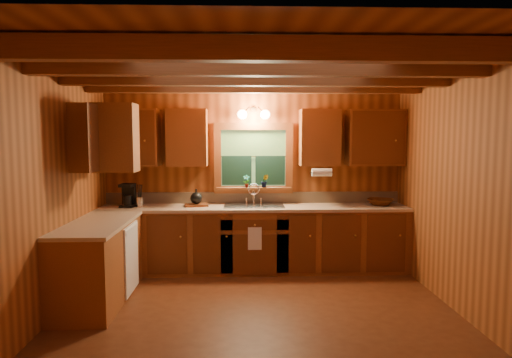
{
  "coord_description": "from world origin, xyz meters",
  "views": [
    {
      "loc": [
        -0.18,
        -4.58,
        1.85
      ],
      "look_at": [
        0.0,
        0.8,
        1.35
      ],
      "focal_mm": 31.79,
      "sensor_mm": 36.0,
      "label": 1
    }
  ],
  "objects_px": {
    "sink": "(254,209)",
    "wicker_basket": "(380,202)",
    "cutting_board": "(196,205)",
    "coffee_maker": "(128,195)"
  },
  "relations": [
    {
      "from": "sink",
      "to": "wicker_basket",
      "type": "relative_size",
      "value": 2.28
    },
    {
      "from": "coffee_maker",
      "to": "cutting_board",
      "type": "bearing_deg",
      "value": 9.05
    },
    {
      "from": "coffee_maker",
      "to": "cutting_board",
      "type": "distance_m",
      "value": 0.93
    },
    {
      "from": "sink",
      "to": "wicker_basket",
      "type": "bearing_deg",
      "value": 0.69
    },
    {
      "from": "sink",
      "to": "cutting_board",
      "type": "bearing_deg",
      "value": 177.78
    },
    {
      "from": "cutting_board",
      "to": "coffee_maker",
      "type": "bearing_deg",
      "value": 171.2
    },
    {
      "from": "sink",
      "to": "cutting_board",
      "type": "height_order",
      "value": "sink"
    },
    {
      "from": "wicker_basket",
      "to": "sink",
      "type": "bearing_deg",
      "value": -179.31
    },
    {
      "from": "sink",
      "to": "wicker_basket",
      "type": "distance_m",
      "value": 1.77
    },
    {
      "from": "wicker_basket",
      "to": "cutting_board",
      "type": "bearing_deg",
      "value": 179.79
    }
  ]
}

